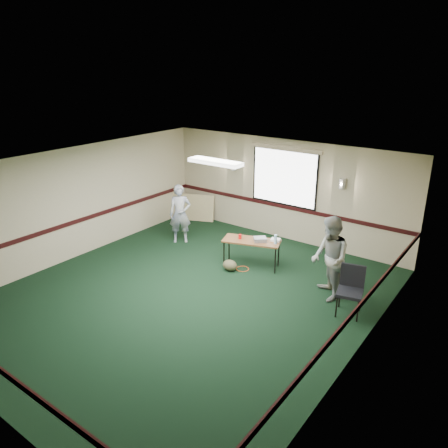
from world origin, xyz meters
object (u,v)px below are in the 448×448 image
Objects in this scene: person_left at (180,214)px; person_right at (330,259)px; folding_table at (252,242)px; conference_chair at (351,286)px; projector at (260,239)px.

person_right reaches higher than person_left.
conference_chair is (2.62, -0.57, -0.06)m from folding_table.
folding_table is 2.08m from person_right.
conference_chair reaches higher than projector.
person_right reaches higher than conference_chair.
folding_table is 5.03× the size of projector.
conference_chair reaches higher than folding_table.
person_left is (-2.54, 0.10, 0.07)m from projector.
conference_chair is 0.71m from person_right.
person_left is 4.42m from person_right.
folding_table is 2.68m from conference_chair.
person_right reaches higher than folding_table.
projector is at bearing 151.98° from conference_chair.
projector is at bearing -43.32° from person_left.
person_right is (1.85, -0.35, 0.16)m from projector.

